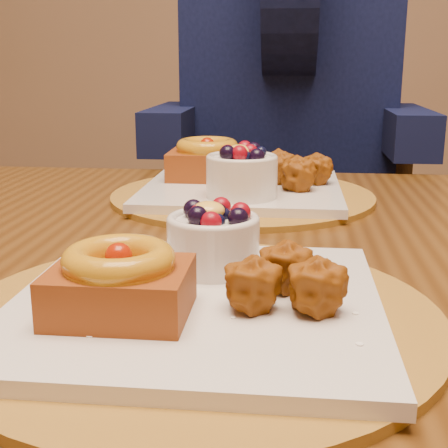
{
  "coord_description": "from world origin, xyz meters",
  "views": [
    {
      "loc": [
        0.04,
        -0.54,
        0.95
      ],
      "look_at": [
        -0.01,
        -0.05,
        0.82
      ],
      "focal_mm": 50.0,
      "sensor_mm": 36.0,
      "label": 1
    }
  ],
  "objects_px": {
    "place_setting_far": "(240,181)",
    "diner": "(289,60)",
    "dining_table": "(226,305)",
    "chair_far": "(324,289)",
    "place_setting_near": "(195,293)"
  },
  "relations": [
    {
      "from": "place_setting_near",
      "to": "place_setting_far",
      "type": "relative_size",
      "value": 1.0
    },
    {
      "from": "place_setting_near",
      "to": "chair_far",
      "type": "relative_size",
      "value": 0.47
    },
    {
      "from": "place_setting_near",
      "to": "diner",
      "type": "xyz_separation_m",
      "value": [
        0.06,
        0.93,
        0.17
      ]
    },
    {
      "from": "place_setting_far",
      "to": "diner",
      "type": "xyz_separation_m",
      "value": [
        0.06,
        0.5,
        0.17
      ]
    },
    {
      "from": "place_setting_far",
      "to": "diner",
      "type": "relative_size",
      "value": 0.43
    },
    {
      "from": "place_setting_far",
      "to": "chair_far",
      "type": "distance_m",
      "value": 0.58
    },
    {
      "from": "place_setting_far",
      "to": "diner",
      "type": "bearing_deg",
      "value": 82.82
    },
    {
      "from": "chair_far",
      "to": "dining_table",
      "type": "bearing_deg",
      "value": -104.04
    },
    {
      "from": "place_setting_far",
      "to": "diner",
      "type": "distance_m",
      "value": 0.53
    },
    {
      "from": "place_setting_far",
      "to": "chair_far",
      "type": "height_order",
      "value": "place_setting_far"
    },
    {
      "from": "place_setting_near",
      "to": "place_setting_far",
      "type": "bearing_deg",
      "value": 90.16
    },
    {
      "from": "diner",
      "to": "chair_far",
      "type": "bearing_deg",
      "value": -31.09
    },
    {
      "from": "chair_far",
      "to": "diner",
      "type": "distance_m",
      "value": 0.51
    },
    {
      "from": "dining_table",
      "to": "chair_far",
      "type": "xyz_separation_m",
      "value": [
        0.15,
        0.67,
        -0.23
      ]
    },
    {
      "from": "chair_far",
      "to": "place_setting_far",
      "type": "bearing_deg",
      "value": -110.01
    }
  ]
}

